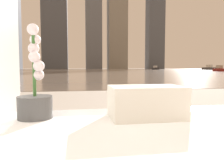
{
  "coord_description": "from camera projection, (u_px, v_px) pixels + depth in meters",
  "views": [
    {
      "loc": [
        -0.45,
        0.16,
        0.73
      ],
      "look_at": [
        -0.12,
        2.16,
        0.57
      ],
      "focal_mm": 35.0,
      "sensor_mm": 36.0,
      "label": 1
    }
  ],
  "objects": [
    {
      "name": "skyline_tower_4",
      "position": [
        155.0,
        14.0,
        120.85
      ],
      "size": [
        9.0,
        7.17,
        61.08
      ],
      "color": "#4C515B",
      "rests_on": "ground_plane"
    },
    {
      "name": "harbor_boat_3",
      "position": [
        219.0,
        69.0,
        43.03
      ],
      "size": [
        1.5,
        3.3,
        1.19
      ],
      "color": "maroon",
      "rests_on": "harbor_water"
    },
    {
      "name": "skyline_tower_0",
      "position": [
        4.0,
        17.0,
        108.34
      ],
      "size": [
        13.78,
        11.79,
        51.39
      ],
      "color": "#4C515B",
      "rests_on": "ground_plane"
    },
    {
      "name": "towel_stack",
      "position": [
        146.0,
        102.0,
        0.82
      ],
      "size": [
        0.27,
        0.17,
        0.12
      ],
      "color": "silver",
      "rests_on": "bathtub"
    },
    {
      "name": "harbor_boat_4",
      "position": [
        209.0,
        68.0,
        72.45
      ],
      "size": [
        3.39,
        4.72,
        1.69
      ],
      "color": "#4C4C51",
      "rests_on": "harbor_water"
    },
    {
      "name": "skyline_tower_1",
      "position": [
        54.0,
        13.0,
        112.11
      ],
      "size": [
        12.95,
        6.97,
        57.29
      ],
      "color": "#4C515B",
      "rests_on": "ground_plane"
    },
    {
      "name": "harbor_boat_1",
      "position": [
        155.0,
        68.0,
        79.93
      ],
      "size": [
        1.48,
        3.9,
        1.45
      ],
      "color": "#2D2D33",
      "rests_on": "harbor_water"
    },
    {
      "name": "harbor_water",
      "position": [
        77.0,
        70.0,
        60.96
      ],
      "size": [
        180.0,
        110.0,
        0.01
      ],
      "color": "gray",
      "rests_on": "ground_plane"
    },
    {
      "name": "skyline_tower_3",
      "position": [
        117.0,
        0.0,
        116.87
      ],
      "size": [
        9.96,
        9.36,
        73.32
      ],
      "color": "gray",
      "rests_on": "ground_plane"
    },
    {
      "name": "potted_orchid",
      "position": [
        35.0,
        94.0,
        0.81
      ],
      "size": [
        0.13,
        0.13,
        0.35
      ],
      "color": "#4C4C4C",
      "rests_on": "bathtub"
    }
  ]
}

